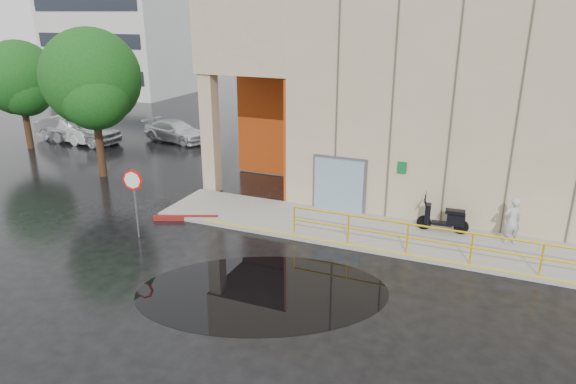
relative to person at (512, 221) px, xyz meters
name	(u,v)px	position (x,y,z in m)	size (l,w,h in m)	color
ground	(269,283)	(-6.28, -5.18, -0.95)	(120.00, 120.00, 0.00)	black
sidewalk	(434,242)	(-2.28, -0.68, -0.87)	(20.00, 3.00, 0.15)	gray
building	(493,93)	(-1.18, 5.80, 3.26)	(20.00, 10.17, 8.00)	tan
guardrail	(439,243)	(-2.03, -2.03, -0.27)	(9.56, 0.06, 1.03)	gold
distant_building	(116,10)	(-34.28, 22.79, 6.56)	(12.00, 8.08, 15.00)	beige
person	(512,221)	(0.00, 0.00, 0.00)	(0.58, 0.38, 1.59)	#ABACB0
scooter	(445,211)	(-2.13, 0.16, -0.03)	(1.75, 0.66, 1.34)	black
stop_sign	(134,188)	(-11.78, -3.99, 0.84)	(0.73, 0.15, 2.43)	slate
red_curb	(186,218)	(-11.11, -2.08, -0.86)	(2.40, 0.18, 0.18)	maroon
puddle	(263,292)	(-6.26, -5.67, -0.94)	(7.00, 4.31, 0.01)	black
car_a	(84,129)	(-23.28, 5.81, -0.14)	(1.91, 4.74, 1.61)	silver
car_b	(69,129)	(-24.46, 5.86, -0.20)	(1.57, 4.51, 1.49)	silver
car_c	(176,131)	(-18.54, 8.23, -0.33)	(1.72, 4.24, 1.23)	silver
tree_near	(92,82)	(-17.63, 0.96, 3.44)	(4.37, 4.37, 6.75)	black
tree_far	(21,81)	(-25.14, 3.64, 2.82)	(4.04, 4.04, 5.96)	black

